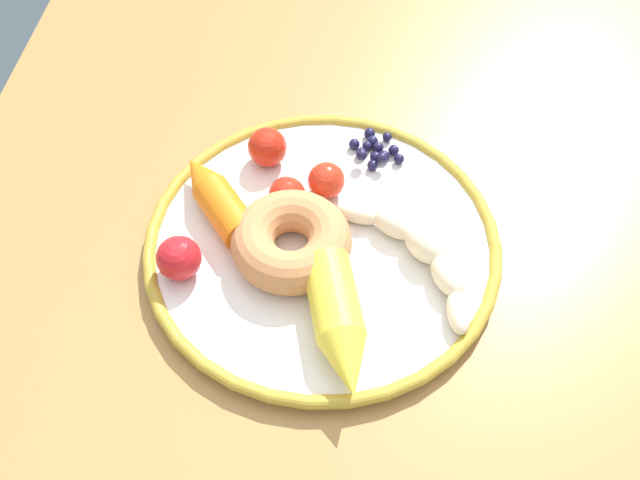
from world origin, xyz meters
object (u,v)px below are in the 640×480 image
object	(u,v)px
dining_table	(344,280)
donut	(289,241)
tomato_extra	(285,195)
carrot_yellow	(336,325)
blueberry_pile	(373,150)
tomato_near	(324,180)
tomato_far	(265,147)
plate	(320,242)
banana	(415,250)
tomato_mid	(176,258)
carrot_orange	(213,196)

from	to	relation	value
dining_table	donut	distance (m)	0.14
donut	tomato_extra	distance (m)	0.06
carrot_yellow	blueberry_pile	size ratio (longest dim) A/B	2.25
tomato_near	tomato_far	size ratio (longest dim) A/B	0.91
plate	banana	size ratio (longest dim) A/B	2.38
carrot_yellow	tomato_far	size ratio (longest dim) A/B	3.39
plate	banana	world-z (taller)	banana
plate	tomato_mid	bearing A→B (deg)	109.43
banana	tomato_far	world-z (taller)	tomato_far
donut	tomato_mid	bearing A→B (deg)	105.01
tomato_far	tomato_near	bearing A→B (deg)	-122.04
blueberry_pile	carrot_orange	bearing A→B (deg)	118.82
carrot_yellow	plate	bearing A→B (deg)	11.59
dining_table	banana	xyz separation A→B (m)	(-0.04, -0.06, 0.12)
dining_table	blueberry_pile	world-z (taller)	blueberry_pile
carrot_yellow	donut	world-z (taller)	carrot_yellow
banana	carrot_orange	distance (m)	0.20
carrot_yellow	banana	bearing A→B (deg)	-37.59
donut	tomato_extra	xyz separation A→B (m)	(0.06, 0.01, -0.00)
banana	tomato_extra	size ratio (longest dim) A/B	3.94
carrot_orange	blueberry_pile	size ratio (longest dim) A/B	1.86
tomato_mid	dining_table	bearing A→B (deg)	-64.73
tomato_mid	carrot_orange	bearing A→B (deg)	-14.61
carrot_yellow	tomato_near	size ratio (longest dim) A/B	3.72
blueberry_pile	donut	bearing A→B (deg)	151.07
plate	blueberry_pile	world-z (taller)	blueberry_pile
carrot_yellow	tomato_far	bearing A→B (deg)	22.70
dining_table	tomato_near	distance (m)	0.13
carrot_yellow	donut	size ratio (longest dim) A/B	1.23
blueberry_pile	tomato_mid	size ratio (longest dim) A/B	1.49
carrot_yellow	tomato_mid	distance (m)	0.16
banana	donut	bearing A→B (deg)	91.74
dining_table	carrot_orange	world-z (taller)	carrot_orange
banana	carrot_orange	world-z (taller)	carrot_orange
tomato_far	tomato_extra	size ratio (longest dim) A/B	1.12
carrot_orange	tomato_far	world-z (taller)	tomato_far
dining_table	carrot_yellow	distance (m)	0.18
carrot_orange	donut	xyz separation A→B (m)	(-0.05, -0.08, 0.00)
donut	blueberry_pile	xyz separation A→B (m)	(0.13, -0.07, -0.01)
banana	donut	xyz separation A→B (m)	(-0.00, 0.11, 0.01)
dining_table	tomato_extra	size ratio (longest dim) A/B	28.90
tomato_extra	banana	bearing A→B (deg)	-112.82
blueberry_pile	plate	bearing A→B (deg)	158.06
banana	tomato_near	bearing A→B (deg)	50.38
plate	tomato_near	xyz separation A→B (m)	(0.06, 0.00, 0.02)
dining_table	carrot_orange	distance (m)	0.18
banana	blueberry_pile	size ratio (longest dim) A/B	2.33
blueberry_pile	tomato_far	world-z (taller)	tomato_far
dining_table	banana	world-z (taller)	banana
tomato_mid	blueberry_pile	bearing A→B (deg)	-47.11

